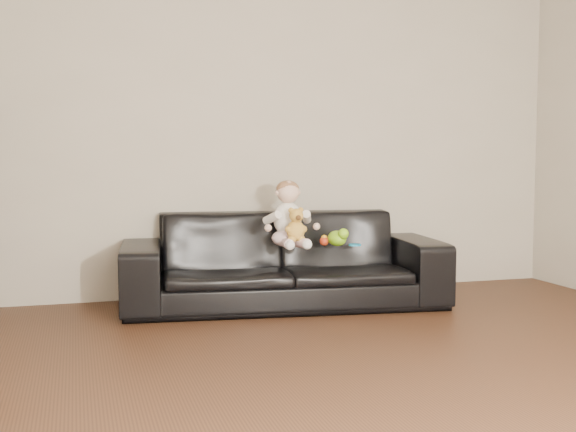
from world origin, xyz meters
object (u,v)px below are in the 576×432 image
object	(u,v)px
toy_green	(337,238)
toy_rattle	(324,241)
sofa	(283,260)
teddy_bear	(296,225)
toy_blue_disc	(355,245)
baby	(289,218)

from	to	relation	value
toy_green	toy_rattle	distance (m)	0.10
sofa	toy_green	world-z (taller)	sofa
toy_rattle	teddy_bear	bearing A→B (deg)	-150.66
toy_green	toy_blue_disc	size ratio (longest dim) A/B	1.79
teddy_bear	toy_blue_disc	bearing A→B (deg)	8.31
toy_rattle	toy_green	bearing A→B (deg)	-27.61
teddy_bear	toy_green	world-z (taller)	teddy_bear
sofa	toy_blue_disc	size ratio (longest dim) A/B	25.47
toy_green	sofa	bearing A→B (deg)	155.16
baby	toy_rattle	distance (m)	0.32
baby	toy_rattle	world-z (taller)	baby
baby	toy_green	size ratio (longest dim) A/B	2.93
baby	teddy_bear	size ratio (longest dim) A/B	2.01
sofa	toy_rattle	bearing A→B (deg)	-17.77
sofa	teddy_bear	size ratio (longest dim) A/B	9.79
teddy_bear	toy_rattle	world-z (taller)	teddy_bear
teddy_bear	toy_blue_disc	world-z (taller)	teddy_bear
toy_blue_disc	baby	bearing A→B (deg)	173.24
sofa	teddy_bear	distance (m)	0.38
baby	teddy_bear	xyz separation A→B (m)	(0.01, -0.14, -0.04)
teddy_bear	toy_blue_disc	size ratio (longest dim) A/B	2.60
toy_rattle	toy_blue_disc	bearing A→B (deg)	-15.28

